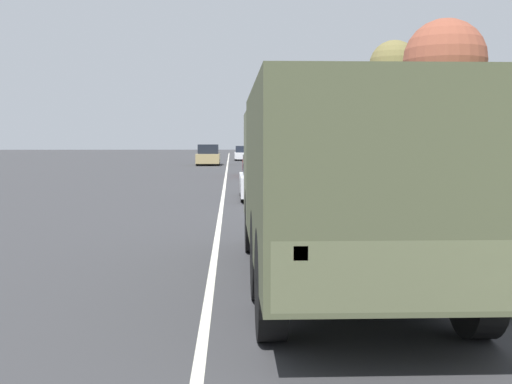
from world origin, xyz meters
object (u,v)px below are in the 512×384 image
object	(u,v)px
military_truck	(336,175)
car_third_ahead	(208,156)
car_second_ahead	(258,163)
car_nearest_ahead	(268,179)
car_fourth_ahead	(244,154)

from	to	relation	value
military_truck	car_third_ahead	size ratio (longest dim) A/B	1.78
car_second_ahead	military_truck	bearing A→B (deg)	-90.09
car_third_ahead	car_nearest_ahead	bearing A→B (deg)	-83.93
military_truck	car_fourth_ahead	size ratio (longest dim) A/B	1.88
military_truck	car_second_ahead	xyz separation A→B (m)	(0.05, 27.58, -0.88)
military_truck	car_third_ahead	bearing A→B (deg)	94.46
military_truck	car_nearest_ahead	size ratio (longest dim) A/B	1.97
car_second_ahead	car_third_ahead	world-z (taller)	car_third_ahead
military_truck	car_nearest_ahead	bearing A→B (deg)	90.92
car_third_ahead	car_second_ahead	bearing A→B (deg)	-77.48
car_third_ahead	car_fourth_ahead	bearing A→B (deg)	74.94
military_truck	car_second_ahead	world-z (taller)	military_truck
military_truck	car_second_ahead	size ratio (longest dim) A/B	1.75
car_nearest_ahead	military_truck	bearing A→B (deg)	-89.08
car_fourth_ahead	car_third_ahead	bearing A→B (deg)	-105.06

